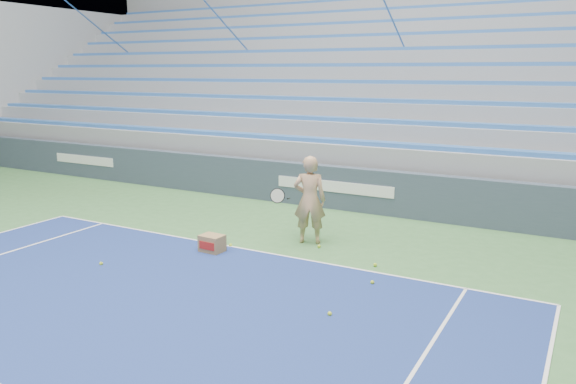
{
  "coord_description": "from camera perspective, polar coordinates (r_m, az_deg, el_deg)",
  "views": [
    {
      "loc": [
        5.72,
        2.97,
        3.49
      ],
      "look_at": [
        0.52,
        12.38,
        1.15
      ],
      "focal_mm": 35.0,
      "sensor_mm": 36.0,
      "label": 1
    }
  ],
  "objects": [
    {
      "name": "ball_box",
      "position": [
        11.12,
        -7.72,
        -5.21
      ],
      "size": [
        0.47,
        0.37,
        0.34
      ],
      "color": "olive",
      "rests_on": "ground"
    },
    {
      "name": "tennis_ball_5",
      "position": [
        11.44,
        -5.86,
        -5.37
      ],
      "size": [
        0.07,
        0.07,
        0.07
      ],
      "primitive_type": "sphere",
      "color": "#B8D32B",
      "rests_on": "ground"
    },
    {
      "name": "tennis_ball_2",
      "position": [
        11.31,
        3.17,
        -5.53
      ],
      "size": [
        0.07,
        0.07,
        0.07
      ],
      "primitive_type": "sphere",
      "color": "#B8D32B",
      "rests_on": "ground"
    },
    {
      "name": "tennis_player",
      "position": [
        11.42,
        2.19,
        -0.8
      ],
      "size": [
        0.99,
        0.93,
        1.82
      ],
      "color": "tan",
      "rests_on": "ground"
    },
    {
      "name": "sponsor_barrier",
      "position": [
        14.42,
        4.92,
        0.47
      ],
      "size": [
        30.0,
        0.32,
        1.1
      ],
      "color": "#354151",
      "rests_on": "ground"
    },
    {
      "name": "tennis_ball_3",
      "position": [
        9.56,
        8.57,
        -9.06
      ],
      "size": [
        0.07,
        0.07,
        0.07
      ],
      "primitive_type": "sphere",
      "color": "#B8D32B",
      "rests_on": "ground"
    },
    {
      "name": "tennis_ball_4",
      "position": [
        8.34,
        4.26,
        -12.23
      ],
      "size": [
        0.07,
        0.07,
        0.07
      ],
      "primitive_type": "sphere",
      "color": "#B8D32B",
      "rests_on": "ground"
    },
    {
      "name": "bleachers",
      "position": [
        19.52,
        11.94,
        8.68
      ],
      "size": [
        31.0,
        9.15,
        7.3
      ],
      "color": "gray",
      "rests_on": "ground"
    },
    {
      "name": "tennis_ball_1",
      "position": [
        10.38,
        8.85,
        -7.32
      ],
      "size": [
        0.07,
        0.07,
        0.07
      ],
      "primitive_type": "sphere",
      "color": "#B8D32B",
      "rests_on": "ground"
    },
    {
      "name": "tennis_ball_0",
      "position": [
        10.87,
        -18.46,
        -6.92
      ],
      "size": [
        0.07,
        0.07,
        0.07
      ],
      "primitive_type": "sphere",
      "color": "#B8D32B",
      "rests_on": "ground"
    }
  ]
}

